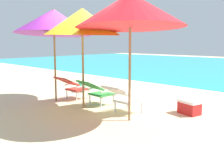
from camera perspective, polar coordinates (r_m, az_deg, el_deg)
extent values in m
plane|color=beige|center=(9.81, 15.27, -2.29)|extent=(40.00, 40.00, 0.00)
cube|color=red|center=(7.16, -7.89, -3.34)|extent=(0.52, 0.50, 0.04)
cube|color=red|center=(6.90, -10.30, -1.53)|extent=(0.52, 0.52, 0.27)
cylinder|color=silver|center=(7.49, -7.67, -4.03)|extent=(0.04, 0.04, 0.26)
cylinder|color=silver|center=(7.16, -5.45, -4.53)|extent=(0.04, 0.04, 0.26)
cylinder|color=silver|center=(7.24, -10.26, -4.48)|extent=(0.04, 0.04, 0.26)
cylinder|color=silver|center=(6.90, -8.08, -5.03)|extent=(0.04, 0.04, 0.26)
cube|color=silver|center=(7.35, -9.18, -2.14)|extent=(0.03, 0.50, 0.03)
cube|color=silver|center=(6.95, -6.56, -2.65)|extent=(0.03, 0.50, 0.03)
cube|color=#338E3D|center=(6.45, -2.39, -4.47)|extent=(0.56, 0.54, 0.04)
cube|color=#338E3D|center=(6.18, -5.01, -2.48)|extent=(0.56, 0.55, 0.27)
cylinder|color=silver|center=(6.78, -2.22, -5.18)|extent=(0.04, 0.04, 0.26)
cylinder|color=silver|center=(6.46, 0.31, -5.81)|extent=(0.04, 0.04, 0.26)
cylinder|color=silver|center=(6.52, -5.06, -5.70)|extent=(0.04, 0.04, 0.26)
cylinder|color=silver|center=(6.19, -2.56, -6.40)|extent=(0.04, 0.04, 0.26)
cube|color=silver|center=(6.62, -3.85, -3.10)|extent=(0.07, 0.50, 0.03)
cube|color=silver|center=(6.23, -0.86, -3.75)|extent=(0.07, 0.50, 0.03)
cube|color=silver|center=(5.72, 3.79, -6.01)|extent=(0.54, 0.52, 0.04)
cube|color=silver|center=(5.40, 1.22, -3.87)|extent=(0.54, 0.54, 0.27)
cylinder|color=silver|center=(6.05, 3.55, -6.72)|extent=(0.04, 0.04, 0.26)
cylinder|color=silver|center=(5.78, 6.82, -7.45)|extent=(0.04, 0.04, 0.26)
cylinder|color=silver|center=(5.76, 0.73, -7.45)|extent=(0.04, 0.04, 0.26)
cylinder|color=silver|center=(5.47, 4.03, -8.27)|extent=(0.04, 0.04, 0.26)
cube|color=silver|center=(5.87, 1.90, -4.46)|extent=(0.05, 0.50, 0.03)
cube|color=silver|center=(5.53, 5.82, -5.23)|extent=(0.05, 0.50, 0.03)
cylinder|color=olive|center=(6.97, -12.85, 1.61)|extent=(0.05, 0.05, 1.85)
cone|color=purple|center=(6.95, -13.14, 11.68)|extent=(2.77, 2.79, 0.79)
sphere|color=#4C3823|center=(6.98, -13.22, 14.11)|extent=(0.07, 0.07, 0.07)
cylinder|color=olive|center=(6.07, -6.62, 0.70)|extent=(0.05, 0.05, 1.80)
cone|color=yellow|center=(6.05, -6.79, 11.89)|extent=(2.46, 2.45, 0.68)
sphere|color=#4C3823|center=(6.08, -6.84, 14.52)|extent=(0.07, 0.07, 0.07)
cylinder|color=olive|center=(5.06, 4.06, 0.08)|extent=(0.05, 0.05, 1.92)
cone|color=red|center=(5.05, 4.20, 14.46)|extent=(3.05, 3.05, 0.78)
sphere|color=#1E9E60|center=(8.18, -7.00, -2.81)|extent=(0.33, 0.33, 0.33)
cube|color=red|center=(5.92, 17.23, -7.38)|extent=(0.51, 0.41, 0.26)
cube|color=white|center=(5.88, 17.29, -5.87)|extent=(0.54, 0.43, 0.06)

